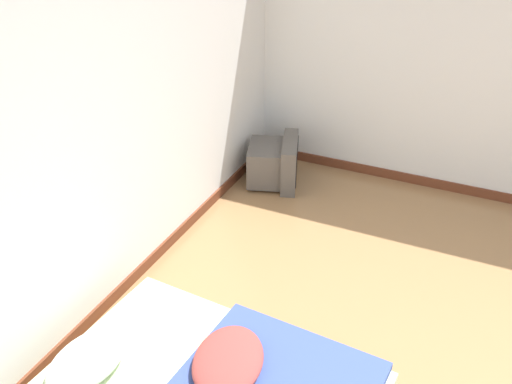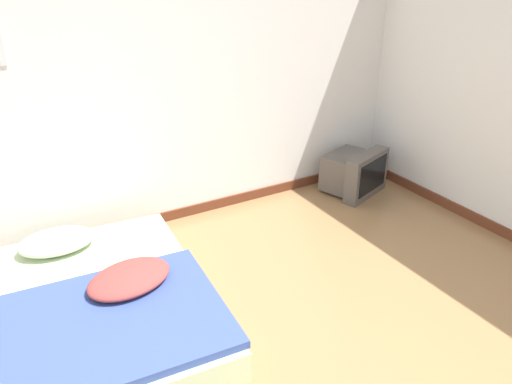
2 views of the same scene
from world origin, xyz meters
TOP-DOWN VIEW (x-y plane):
  - wall_back at (-0.01, 2.72)m, footprint 7.98×0.08m
  - mattress_bed at (-0.32, 1.63)m, footprint 1.31×1.81m
  - crt_tv at (2.26, 2.34)m, footprint 0.64×0.59m

SIDE VIEW (x-z plane):
  - mattress_bed at x=-0.32m, z-range -0.04..0.31m
  - crt_tv at x=2.26m, z-range -0.01..0.42m
  - wall_back at x=-0.01m, z-range -0.01..2.59m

